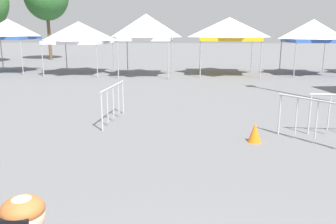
{
  "coord_description": "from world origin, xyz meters",
  "views": [
    {
      "loc": [
        -0.11,
        -1.22,
        2.65
      ],
      "look_at": [
        -0.51,
        4.4,
        1.3
      ],
      "focal_mm": 36.96,
      "sensor_mm": 36.0,
      "label": 1
    }
  ],
  "objects_px": {
    "canopy_tent_far_left": "(146,27)",
    "crowd_barrier_by_lift": "(113,96)",
    "canopy_tent_behind_center": "(8,29)",
    "canopy_tent_left_of_center": "(313,31)",
    "crowd_barrier_mid_lot": "(317,113)",
    "traffic_cone_lot_center": "(255,132)",
    "canopy_tent_center": "(79,33)",
    "canopy_tent_right_of_center": "(229,29)"
  },
  "relations": [
    {
      "from": "canopy_tent_far_left",
      "to": "crowd_barrier_mid_lot",
      "type": "distance_m",
      "value": 13.59
    },
    {
      "from": "canopy_tent_center",
      "to": "canopy_tent_left_of_center",
      "type": "xyz_separation_m",
      "value": [
        13.93,
        0.43,
        0.11
      ]
    },
    {
      "from": "canopy_tent_center",
      "to": "canopy_tent_far_left",
      "type": "distance_m",
      "value": 4.26
    },
    {
      "from": "canopy_tent_left_of_center",
      "to": "crowd_barrier_by_lift",
      "type": "xyz_separation_m",
      "value": [
        -9.34,
        -11.64,
        -1.83
      ]
    },
    {
      "from": "canopy_tent_center",
      "to": "canopy_tent_far_left",
      "type": "height_order",
      "value": "canopy_tent_far_left"
    },
    {
      "from": "canopy_tent_center",
      "to": "crowd_barrier_mid_lot",
      "type": "bearing_deg",
      "value": -52.82
    },
    {
      "from": "canopy_tent_behind_center",
      "to": "traffic_cone_lot_center",
      "type": "relative_size",
      "value": 6.87
    },
    {
      "from": "canopy_tent_left_of_center",
      "to": "crowd_barrier_by_lift",
      "type": "relative_size",
      "value": 1.55
    },
    {
      "from": "canopy_tent_center",
      "to": "canopy_tent_left_of_center",
      "type": "relative_size",
      "value": 1.12
    },
    {
      "from": "canopy_tent_left_of_center",
      "to": "traffic_cone_lot_center",
      "type": "height_order",
      "value": "canopy_tent_left_of_center"
    },
    {
      "from": "canopy_tent_center",
      "to": "canopy_tent_right_of_center",
      "type": "xyz_separation_m",
      "value": [
        9.02,
        0.25,
        0.22
      ]
    },
    {
      "from": "canopy_tent_behind_center",
      "to": "canopy_tent_far_left",
      "type": "xyz_separation_m",
      "value": [
        8.77,
        -1.07,
        0.1
      ]
    },
    {
      "from": "canopy_tent_behind_center",
      "to": "canopy_tent_center",
      "type": "relative_size",
      "value": 0.91
    },
    {
      "from": "canopy_tent_far_left",
      "to": "canopy_tent_right_of_center",
      "type": "relative_size",
      "value": 0.99
    },
    {
      "from": "canopy_tent_right_of_center",
      "to": "traffic_cone_lot_center",
      "type": "height_order",
      "value": "canopy_tent_right_of_center"
    },
    {
      "from": "canopy_tent_right_of_center",
      "to": "crowd_barrier_mid_lot",
      "type": "relative_size",
      "value": 2.24
    },
    {
      "from": "canopy_tent_left_of_center",
      "to": "crowd_barrier_mid_lot",
      "type": "height_order",
      "value": "canopy_tent_left_of_center"
    },
    {
      "from": "canopy_tent_center",
      "to": "traffic_cone_lot_center",
      "type": "distance_m",
      "value": 15.54
    },
    {
      "from": "crowd_barrier_by_lift",
      "to": "traffic_cone_lot_center",
      "type": "relative_size",
      "value": 4.37
    },
    {
      "from": "canopy_tent_behind_center",
      "to": "canopy_tent_center",
      "type": "distance_m",
      "value": 4.6
    },
    {
      "from": "canopy_tent_far_left",
      "to": "crowd_barrier_mid_lot",
      "type": "xyz_separation_m",
      "value": [
        5.61,
        -12.21,
        -2.03
      ]
    },
    {
      "from": "canopy_tent_far_left",
      "to": "crowd_barrier_by_lift",
      "type": "distance_m",
      "value": 10.71
    },
    {
      "from": "canopy_tent_far_left",
      "to": "crowd_barrier_mid_lot",
      "type": "relative_size",
      "value": 2.22
    },
    {
      "from": "canopy_tent_center",
      "to": "canopy_tent_far_left",
      "type": "xyz_separation_m",
      "value": [
        4.19,
        -0.71,
        0.31
      ]
    },
    {
      "from": "canopy_tent_far_left",
      "to": "canopy_tent_right_of_center",
      "type": "distance_m",
      "value": 4.92
    },
    {
      "from": "crowd_barrier_by_lift",
      "to": "traffic_cone_lot_center",
      "type": "bearing_deg",
      "value": -23.59
    },
    {
      "from": "canopy_tent_far_left",
      "to": "traffic_cone_lot_center",
      "type": "distance_m",
      "value": 13.13
    },
    {
      "from": "canopy_tent_behind_center",
      "to": "canopy_tent_left_of_center",
      "type": "distance_m",
      "value": 18.5
    },
    {
      "from": "canopy_tent_far_left",
      "to": "canopy_tent_behind_center",
      "type": "bearing_deg",
      "value": 173.02
    },
    {
      "from": "canopy_tent_far_left",
      "to": "crowd_barrier_by_lift",
      "type": "height_order",
      "value": "canopy_tent_far_left"
    },
    {
      "from": "canopy_tent_center",
      "to": "crowd_barrier_by_lift",
      "type": "distance_m",
      "value": 12.23
    },
    {
      "from": "crowd_barrier_mid_lot",
      "to": "canopy_tent_left_of_center",
      "type": "bearing_deg",
      "value": 72.82
    },
    {
      "from": "canopy_tent_center",
      "to": "canopy_tent_left_of_center",
      "type": "distance_m",
      "value": 13.93
    },
    {
      "from": "canopy_tent_center",
      "to": "canopy_tent_right_of_center",
      "type": "bearing_deg",
      "value": 1.6
    },
    {
      "from": "canopy_tent_center",
      "to": "traffic_cone_lot_center",
      "type": "bearing_deg",
      "value": -56.9
    },
    {
      "from": "canopy_tent_behind_center",
      "to": "crowd_barrier_mid_lot",
      "type": "relative_size",
      "value": 2.08
    },
    {
      "from": "crowd_barrier_by_lift",
      "to": "traffic_cone_lot_center",
      "type": "height_order",
      "value": "crowd_barrier_by_lift"
    },
    {
      "from": "canopy_tent_behind_center",
      "to": "crowd_barrier_by_lift",
      "type": "height_order",
      "value": "canopy_tent_behind_center"
    },
    {
      "from": "traffic_cone_lot_center",
      "to": "canopy_tent_right_of_center",
      "type": "bearing_deg",
      "value": 87.3
    },
    {
      "from": "canopy_tent_center",
      "to": "crowd_barrier_by_lift",
      "type": "xyz_separation_m",
      "value": [
        4.58,
        -11.21,
        -1.72
      ]
    },
    {
      "from": "canopy_tent_left_of_center",
      "to": "crowd_barrier_mid_lot",
      "type": "bearing_deg",
      "value": -107.18
    },
    {
      "from": "crowd_barrier_by_lift",
      "to": "crowd_barrier_mid_lot",
      "type": "xyz_separation_m",
      "value": [
        5.22,
        -1.71,
        0.0
      ]
    }
  ]
}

